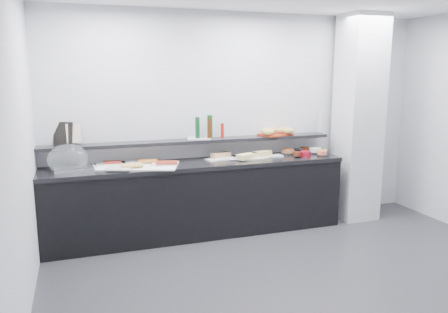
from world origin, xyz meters
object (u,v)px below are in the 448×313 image
object	(u,v)px
cloche_base	(73,169)
bread_tray	(275,134)
condiment_tray	(199,138)
framed_print	(63,133)
sandwich_plate_mid	(253,158)
carafe	(320,122)

from	to	relation	value
cloche_base	bread_tray	size ratio (longest dim) A/B	1.04
condiment_tray	bread_tray	distance (m)	1.03
cloche_base	framed_print	distance (m)	0.46
sandwich_plate_mid	condiment_tray	size ratio (longest dim) A/B	1.28
cloche_base	condiment_tray	distance (m)	1.53
sandwich_plate_mid	framed_print	size ratio (longest dim) A/B	1.43
bread_tray	framed_print	bearing A→B (deg)	161.43
sandwich_plate_mid	condiment_tray	bearing A→B (deg)	154.45
cloche_base	sandwich_plate_mid	world-z (taller)	cloche_base
bread_tray	condiment_tray	bearing A→B (deg)	162.94
framed_print	carafe	distance (m)	3.26
cloche_base	carafe	distance (m)	3.20
condiment_tray	bread_tray	world-z (taller)	bread_tray
framed_print	bread_tray	xyz separation A→B (m)	(2.61, -0.07, -0.12)
cloche_base	sandwich_plate_mid	xyz separation A→B (m)	(2.13, 0.00, -0.01)
sandwich_plate_mid	framed_print	world-z (taller)	framed_print
condiment_tray	carafe	bearing A→B (deg)	15.07
condiment_tray	bread_tray	xyz separation A→B (m)	(1.03, 0.00, 0.00)
bread_tray	carafe	xyz separation A→B (m)	(0.64, -0.03, 0.14)
bread_tray	carafe	bearing A→B (deg)	-19.39
bread_tray	carafe	world-z (taller)	carafe
cloche_base	framed_print	bearing A→B (deg)	95.51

